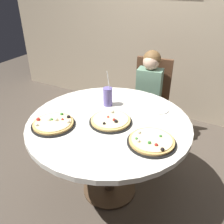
% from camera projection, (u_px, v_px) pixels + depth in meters
% --- Properties ---
extents(ground_plane, '(8.00, 8.00, 0.00)m').
position_uv_depth(ground_plane, '(109.00, 189.00, 2.23)').
color(ground_plane, '#4C4238').
extents(wall_with_window, '(5.20, 0.14, 2.90)m').
position_uv_depth(wall_with_window, '(178.00, 3.00, 2.81)').
color(wall_with_window, tan).
rests_on(wall_with_window, ground_plane).
extents(dining_table, '(1.27, 1.27, 0.75)m').
position_uv_depth(dining_table, '(109.00, 130.00, 1.90)').
color(dining_table, silver).
rests_on(dining_table, ground_plane).
extents(chair_wooden, '(0.45, 0.45, 0.95)m').
position_uv_depth(chair_wooden, '(150.00, 96.00, 2.74)').
color(chair_wooden, brown).
rests_on(chair_wooden, ground_plane).
extents(diner_child, '(0.30, 0.43, 1.08)m').
position_uv_depth(diner_child, '(146.00, 107.00, 2.61)').
color(diner_child, '#3F4766').
rests_on(diner_child, ground_plane).
extents(pizza_veggie, '(0.33, 0.33, 0.05)m').
position_uv_depth(pizza_veggie, '(111.00, 120.00, 1.82)').
color(pizza_veggie, black).
rests_on(pizza_veggie, dining_table).
extents(pizza_cheese, '(0.33, 0.33, 0.05)m').
position_uv_depth(pizza_cheese, '(152.00, 141.00, 1.60)').
color(pizza_cheese, black).
rests_on(pizza_cheese, dining_table).
extents(pizza_pepperoni, '(0.33, 0.33, 0.05)m').
position_uv_depth(pizza_pepperoni, '(53.00, 124.00, 1.79)').
color(pizza_pepperoni, black).
rests_on(pizza_pepperoni, dining_table).
extents(soda_cup, '(0.08, 0.08, 0.31)m').
position_uv_depth(soda_cup, '(108.00, 97.00, 2.04)').
color(soda_cup, '#6659A5').
rests_on(soda_cup, dining_table).
extents(plate_small, '(0.18, 0.18, 0.01)m').
position_uv_depth(plate_small, '(158.00, 109.00, 2.01)').
color(plate_small, white).
rests_on(plate_small, dining_table).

